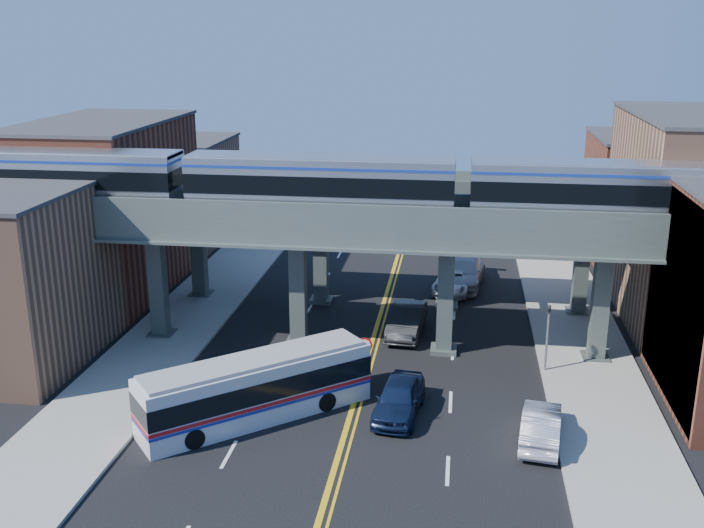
{
  "coord_description": "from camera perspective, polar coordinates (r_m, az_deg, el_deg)",
  "views": [
    {
      "loc": [
        4.51,
        -31.7,
        16.98
      ],
      "look_at": [
        -0.71,
        5.74,
        5.46
      ],
      "focal_mm": 40.0,
      "sensor_mm": 36.0,
      "label": 1
    }
  ],
  "objects": [
    {
      "name": "stop_sign",
      "position": [
        38.13,
        0.95,
        -6.59
      ],
      "size": [
        0.76,
        0.09,
        2.63
      ],
      "color": "slate",
      "rests_on": "ground"
    },
    {
      "name": "building_west_c",
      "position": [
        66.2,
        -12.62,
        5.23
      ],
      "size": [
        8.0,
        10.0,
        8.0
      ],
      "primitive_type": "cube",
      "color": "#8A5F47",
      "rests_on": "ground"
    },
    {
      "name": "car_lane_a",
      "position": [
        36.08,
        3.44,
        -9.71
      ],
      "size": [
        2.43,
        4.95,
        1.62
      ],
      "primitive_type": "imported",
      "rotation": [
        0.0,
        0.0,
        -0.11
      ],
      "color": "#0E1A36",
      "rests_on": "ground"
    },
    {
      "name": "ground",
      "position": [
        36.24,
        -0.14,
        -10.99
      ],
      "size": [
        120.0,
        120.0,
        0.0
      ],
      "primitive_type": "plane",
      "color": "black",
      "rests_on": "ground"
    },
    {
      "name": "mural_panel",
      "position": [
        39.05,
        22.42,
        -2.64
      ],
      "size": [
        0.1,
        9.5,
        9.5
      ],
      "primitive_type": "cube",
      "color": "teal",
      "rests_on": "ground"
    },
    {
      "name": "elevated_viaduct_far",
      "position": [
        48.08,
        2.37,
        4.3
      ],
      "size": [
        52.0,
        3.6,
        7.4
      ],
      "color": "#39423E",
      "rests_on": "ground"
    },
    {
      "name": "building_east_c",
      "position": [
        63.53,
        20.56,
        4.53
      ],
      "size": [
        8.0,
        10.0,
        9.0
      ],
      "primitive_type": "cube",
      "color": "brown",
      "rests_on": "ground"
    },
    {
      "name": "car_lane_c",
      "position": [
        52.53,
        7.35,
        -1.26
      ],
      "size": [
        2.9,
        5.24,
        1.39
      ],
      "primitive_type": "imported",
      "rotation": [
        0.0,
        0.0,
        -0.12
      ],
      "color": "silver",
      "rests_on": "ground"
    },
    {
      "name": "traffic_signal",
      "position": [
        40.73,
        14.05,
        -4.72
      ],
      "size": [
        0.15,
        0.18,
        4.1
      ],
      "color": "slate",
      "rests_on": "ground"
    },
    {
      "name": "building_west_b",
      "position": [
        54.19,
        -17.43,
        3.93
      ],
      "size": [
        8.0,
        14.0,
        11.0
      ],
      "primitive_type": "cube",
      "color": "brown",
      "rests_on": "ground"
    },
    {
      "name": "building_east_b",
      "position": [
        50.91,
        23.72,
        3.04
      ],
      "size": [
        8.0,
        14.0,
        12.0
      ],
      "primitive_type": "cube",
      "color": "#8A5F47",
      "rests_on": "ground"
    },
    {
      "name": "elevated_viaduct_near",
      "position": [
        41.32,
        1.41,
        2.2
      ],
      "size": [
        52.0,
        3.6,
        7.4
      ],
      "color": "#39423E",
      "rests_on": "ground"
    },
    {
      "name": "car_lane_b",
      "position": [
        45.07,
        4.0,
        -4.08
      ],
      "size": [
        2.18,
        5.23,
        1.68
      ],
      "primitive_type": "imported",
      "rotation": [
        0.0,
        0.0,
        -0.08
      ],
      "color": "#28292B",
      "rests_on": "ground"
    },
    {
      "name": "car_parked_curb",
      "position": [
        34.82,
        13.58,
        -11.36
      ],
      "size": [
        2.18,
        4.73,
        1.5
      ],
      "primitive_type": "imported",
      "rotation": [
        0.0,
        0.0,
        3.01
      ],
      "color": "#B6B6BB",
      "rests_on": "ground"
    },
    {
      "name": "transit_bus",
      "position": [
        35.75,
        -6.97,
        -9.0
      ],
      "size": [
        9.73,
        8.68,
        2.75
      ],
      "rotation": [
        0.0,
        0.0,
        0.7
      ],
      "color": "silver",
      "rests_on": "ground"
    },
    {
      "name": "building_west_a",
      "position": [
        44.27,
        -23.79,
        -0.91
      ],
      "size": [
        8.0,
        10.0,
        9.0
      ],
      "primitive_type": "cube",
      "color": "#8A5F47",
      "rests_on": "ground"
    },
    {
      "name": "transit_train",
      "position": [
        41.11,
        -2.33,
        5.9
      ],
      "size": [
        43.46,
        2.72,
        3.17
      ],
      "color": "black",
      "rests_on": "elevated_viaduct_near"
    },
    {
      "name": "car_lane_d",
      "position": [
        53.91,
        8.1,
        -0.56
      ],
      "size": [
        3.36,
        6.62,
        1.84
      ],
      "primitive_type": "imported",
      "rotation": [
        0.0,
        0.0,
        -0.13
      ],
      "color": "#A3A3A7",
      "rests_on": "ground"
    },
    {
      "name": "sidewalk_east",
      "position": [
        45.53,
        16.25,
        -5.56
      ],
      "size": [
        5.0,
        70.0,
        0.16
      ],
      "primitive_type": "cube",
      "color": "gray",
      "rests_on": "ground"
    },
    {
      "name": "sidewalk_west",
      "position": [
        47.76,
        -12.23,
        -4.18
      ],
      "size": [
        5.0,
        70.0,
        0.16
      ],
      "primitive_type": "cube",
      "color": "gray",
      "rests_on": "ground"
    }
  ]
}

